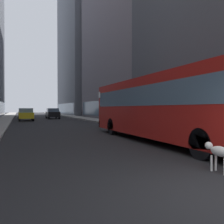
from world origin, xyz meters
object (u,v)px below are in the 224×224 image
object	(u,v)px
car_yellow_taxi	(26,114)
dalmatian_dog	(218,152)
car_black_suv	(53,113)
car_white_van	(53,112)
transit_bus	(160,105)
car_grey_wagon	(24,113)

from	to	relation	value
car_yellow_taxi	dalmatian_dog	bearing A→B (deg)	-82.37
car_black_suv	car_white_van	xyz separation A→B (m)	(1.60, 11.36, 0.00)
transit_bus	car_black_suv	xyz separation A→B (m)	(-1.60, 27.77, -0.96)
car_yellow_taxi	car_white_van	world-z (taller)	same
transit_bus	car_white_van	size ratio (longest dim) A/B	2.46
car_grey_wagon	car_yellow_taxi	bearing A→B (deg)	-90.00
car_grey_wagon	car_white_van	distance (m)	8.22
car_grey_wagon	car_white_van	xyz separation A→B (m)	(5.60, 6.02, 0.00)
car_black_suv	car_white_van	distance (m)	11.47
car_grey_wagon	car_yellow_taxi	world-z (taller)	same
car_black_suv	car_white_van	world-z (taller)	same
car_grey_wagon	car_black_suv	distance (m)	6.67
transit_bus	car_grey_wagon	bearing A→B (deg)	99.60
car_grey_wagon	car_white_van	bearing A→B (deg)	47.05
transit_bus	dalmatian_dog	bearing A→B (deg)	-108.26
transit_bus	car_black_suv	size ratio (longest dim) A/B	2.76
car_black_suv	dalmatian_dog	bearing A→B (deg)	-90.33
car_white_van	dalmatian_dog	size ratio (longest dim) A/B	4.88
car_black_suv	dalmatian_dog	distance (m)	33.21
transit_bus	car_yellow_taxi	size ratio (longest dim) A/B	2.79
transit_bus	car_grey_wagon	distance (m)	33.60
transit_bus	dalmatian_dog	world-z (taller)	transit_bus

